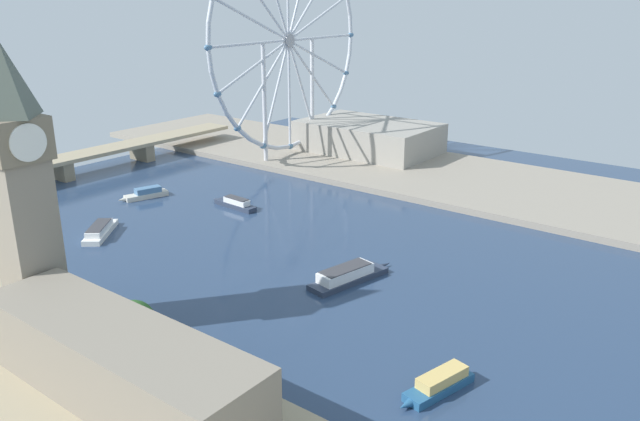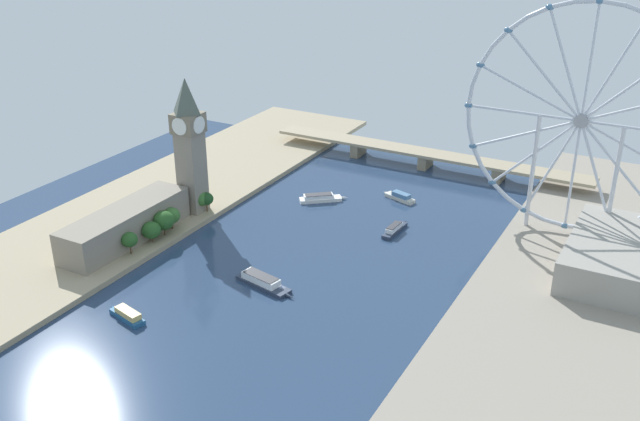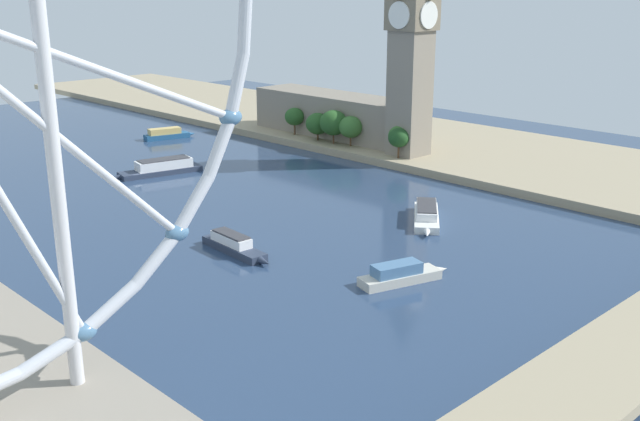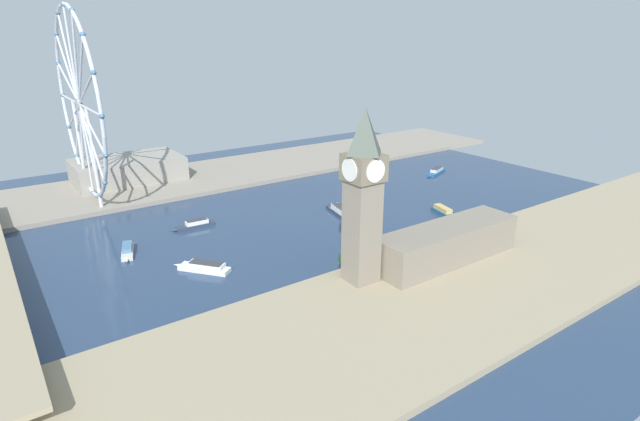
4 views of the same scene
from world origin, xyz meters
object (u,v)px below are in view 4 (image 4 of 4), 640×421
tour_boat_1 (195,225)px  clock_tower (363,195)px  parliament_block (447,243)px  tour_boat_4 (436,171)px  tour_boat_2 (342,211)px  ferris_wheel (79,105)px  tour_boat_3 (127,250)px  riverside_hall (128,169)px  tour_boat_5 (204,267)px  tour_boat_0 (444,211)px

tour_boat_1 → clock_tower: bearing=110.0°
parliament_block → tour_boat_4: (123.65, -128.62, -10.12)m
tour_boat_2 → ferris_wheel: bearing=58.2°
parliament_block → tour_boat_1: parliament_block is taller
clock_tower → tour_boat_3: clock_tower is taller
ferris_wheel → riverside_hall: 72.76m
tour_boat_1 → tour_boat_3: bearing=22.5°
tour_boat_5 → riverside_hall: bearing=-42.9°
tour_boat_3 → tour_boat_4: tour_boat_3 is taller
tour_boat_0 → tour_boat_4: bearing=149.0°
tour_boat_0 → tour_boat_2: (37.94, 54.44, 0.24)m
clock_tower → riverside_hall: size_ratio=1.02×
parliament_block → tour_boat_4: parliament_block is taller
riverside_hall → tour_boat_4: (-117.70, -218.65, -9.73)m
parliament_block → tour_boat_0: (51.53, -56.87, -9.93)m
tour_boat_2 → tour_boat_4: (34.18, -126.19, -0.42)m
tour_boat_3 → tour_boat_5: tour_boat_3 is taller
tour_boat_3 → tour_boat_1: bearing=126.5°
parliament_block → tour_boat_2: size_ratio=2.28×
riverside_hall → tour_boat_1: riverside_hall is taller
parliament_block → tour_boat_5: bearing=57.9°
parliament_block → tour_boat_3: 167.43m
tour_boat_2 → tour_boat_5: tour_boat_2 is taller
tour_boat_0 → tour_boat_2: 66.35m
riverside_hall → tour_boat_2: 178.06m
tour_boat_1 → tour_boat_3: size_ratio=1.13×
clock_tower → tour_boat_5: size_ratio=2.98×
clock_tower → tour_boat_2: (81.35, -51.61, -42.13)m
tour_boat_3 → tour_boat_2: bearing=99.4°
clock_tower → ferris_wheel: bearing=20.3°
parliament_block → tour_boat_2: bearing=-1.6°
tour_boat_1 → tour_boat_5: (-58.22, 18.61, 0.01)m
tour_boat_4 → tour_boat_5: tour_boat_4 is taller
tour_boat_0 → tour_boat_1: (71.10, 141.07, -0.13)m
clock_tower → tour_boat_5: clock_tower is taller
ferris_wheel → tour_boat_4: 273.46m
ferris_wheel → riverside_hall: (33.33, -33.14, -55.54)m
parliament_block → ferris_wheel: 247.97m
tour_boat_4 → tour_boat_5: 238.89m
tour_boat_0 → tour_boat_3: (55.47, 185.26, -0.11)m
clock_tower → ferris_wheel: (199.91, 74.00, 22.72)m
tour_boat_1 → tour_boat_2: size_ratio=0.76×
ferris_wheel → tour_boat_0: bearing=-131.0°
parliament_block → tour_boat_0: parliament_block is taller
tour_boat_2 → parliament_block: bearing=-170.0°
clock_tower → riverside_hall: (233.24, 40.86, -32.82)m
parliament_block → tour_boat_5: 121.73m
tour_boat_1 → ferris_wheel: bearing=-62.4°
tour_boat_4 → tour_boat_1: bearing=-21.0°
parliament_block → tour_boat_2: (89.47, -2.43, -9.70)m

